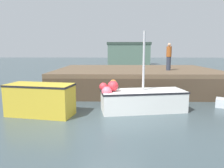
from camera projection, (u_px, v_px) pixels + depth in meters
ground at (111, 124)px, 8.41m from camera, size 120.00×160.00×0.10m
pier at (136, 73)px, 14.92m from camera, size 11.19×7.73×1.56m
fishing_boat_near_left at (40, 99)px, 9.29m from camera, size 3.11×1.74×1.42m
fishing_boat_near_right at (141, 99)px, 10.00m from camera, size 4.18×2.12×3.75m
dockworker at (169, 57)px, 13.93m from camera, size 0.34×0.34×1.81m
warehouse at (128, 53)px, 43.23m from camera, size 8.77×4.40×4.52m
mooring_buoy_foreground at (41, 109)px, 9.45m from camera, size 0.42×0.42×0.57m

